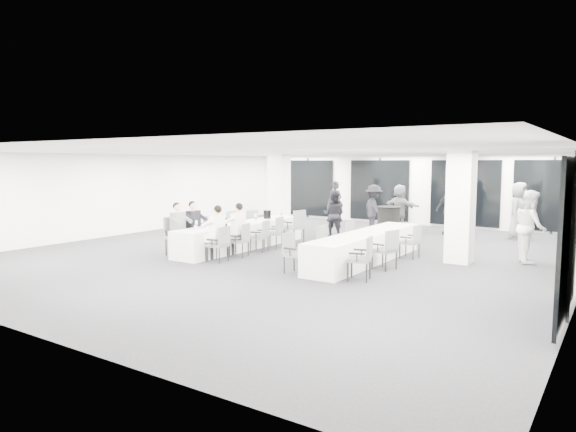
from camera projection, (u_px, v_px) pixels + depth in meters
name	position (u px, v px, depth m)	size (l,w,h in m)	color
room	(344.00, 202.00, 14.69)	(14.04, 16.04, 2.84)	#242429
column_left	(279.00, 193.00, 18.44)	(0.60, 0.60, 2.80)	white
column_right	(461.00, 207.00, 12.78)	(0.60, 0.60, 2.80)	white
banquet_table_main	(243.00, 236.00, 15.02)	(0.90, 5.00, 0.75)	silver
banquet_table_side	(366.00, 247.00, 12.97)	(0.90, 5.00, 0.75)	silver
cocktail_table	(389.00, 224.00, 16.31)	(0.81, 0.81, 1.12)	black
chair_main_left_near	(175.00, 233.00, 13.90)	(0.53, 0.59, 1.04)	#53565B
chair_main_left_second	(191.00, 231.00, 14.41)	(0.59, 0.64, 1.04)	#53565B
chair_main_left_mid	(213.00, 229.00, 15.16)	(0.55, 0.58, 0.93)	#53565B
chair_main_left_fourth	(236.00, 225.00, 16.05)	(0.54, 0.59, 0.99)	#53565B
chair_main_left_far	(255.00, 223.00, 16.84)	(0.58, 0.60, 0.94)	#53565B
chair_main_right_near	(220.00, 242.00, 12.94)	(0.48, 0.53, 0.90)	#53565B
chair_main_right_second	(242.00, 238.00, 13.66)	(0.54, 0.57, 0.89)	#53565B
chair_main_right_mid	(262.00, 234.00, 14.41)	(0.53, 0.56, 0.89)	#53565B
chair_main_right_fourth	(276.00, 231.00, 14.96)	(0.54, 0.57, 0.92)	#53565B
chair_main_right_far	(296.00, 225.00, 15.85)	(0.61, 0.65, 1.04)	#53565B
chair_side_left_near	(293.00, 250.00, 11.67)	(0.48, 0.53, 0.91)	#53565B
chair_side_left_mid	(327.00, 241.00, 12.95)	(0.48, 0.53, 0.92)	#53565B
chair_side_left_far	(354.00, 235.00, 14.24)	(0.46, 0.51, 0.87)	#53565B
chair_side_right_near	(363.00, 256.00, 10.89)	(0.58, 0.61, 0.95)	#53565B
chair_side_right_mid	(387.00, 247.00, 11.99)	(0.58, 0.61, 0.95)	#53565B
chair_side_right_far	(412.00, 239.00, 13.40)	(0.48, 0.52, 0.88)	#53565B
seated_guest_a	(180.00, 226.00, 13.78)	(0.50, 0.38, 1.44)	slate
seated_guest_b	(195.00, 224.00, 14.28)	(0.50, 0.38, 1.44)	black
seated_guest_c	(215.00, 230.00, 12.99)	(0.50, 0.38, 1.44)	white
seated_guest_d	(236.00, 226.00, 13.70)	(0.50, 0.38, 1.44)	white
standing_guest_a	(335.00, 210.00, 17.54)	(0.65, 0.52, 1.77)	black
standing_guest_b	(334.00, 211.00, 17.20)	(0.84, 0.51, 1.75)	black
standing_guest_c	(374.00, 206.00, 18.05)	(1.27, 0.64, 1.96)	black
standing_guest_d	(451.00, 206.00, 17.73)	(1.18, 0.66, 2.01)	black
standing_guest_e	(519.00, 207.00, 16.76)	(1.02, 0.62, 2.12)	slate
standing_guest_f	(400.00, 204.00, 19.22)	(1.76, 0.68, 1.91)	slate
standing_guest_g	(335.00, 201.00, 20.23)	(0.73, 0.59, 2.01)	black
standing_guest_h	(531.00, 222.00, 12.84)	(1.00, 0.61, 2.07)	white
ice_bucket_near	(224.00, 222.00, 14.12)	(0.21, 0.21, 0.23)	black
ice_bucket_far	(267.00, 214.00, 16.08)	(0.24, 0.24, 0.27)	black
water_bottle_a	(196.00, 225.00, 13.67)	(0.07, 0.07, 0.22)	silver
water_bottle_b	(256.00, 217.00, 15.39)	(0.07, 0.07, 0.23)	silver
water_bottle_c	(281.00, 213.00, 16.73)	(0.07, 0.07, 0.21)	silver
plate_a	(202.00, 228.00, 13.64)	(0.22, 0.22, 0.03)	white
plate_b	(216.00, 228.00, 13.64)	(0.22, 0.22, 0.03)	white
plate_c	(235.00, 224.00, 14.51)	(0.20, 0.20, 0.03)	white
wine_glass	(195.00, 227.00, 13.01)	(0.07, 0.07, 0.18)	silver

